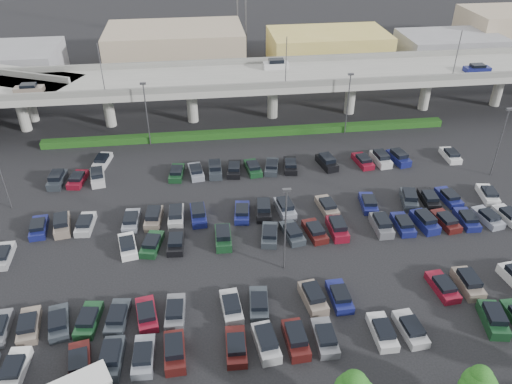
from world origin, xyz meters
TOP-DOWN VIEW (x-y plane):
  - ground at (0.00, 0.00)m, footprint 280.00×280.00m
  - overpass at (-0.21, 31.99)m, footprint 150.00×13.00m
  - hedge at (0.00, 25.00)m, footprint 66.00×1.60m
  - parked_cars at (-0.33, -3.97)m, footprint 62.98×41.66m
  - light_poles at (-4.13, 2.00)m, footprint 66.90×48.38m
  - distant_buildings at (12.38, 61.81)m, footprint 138.00×24.00m

SIDE VIEW (x-z plane):
  - ground at x=0.00m, z-range 0.00..0.00m
  - hedge at x=0.00m, z-range 0.00..1.10m
  - parked_cars at x=-0.33m, z-range -0.22..1.45m
  - distant_buildings at x=12.38m, z-range -0.76..8.24m
  - light_poles at x=-4.13m, z-range 1.09..11.39m
  - overpass at x=-0.21m, z-range -0.93..14.87m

